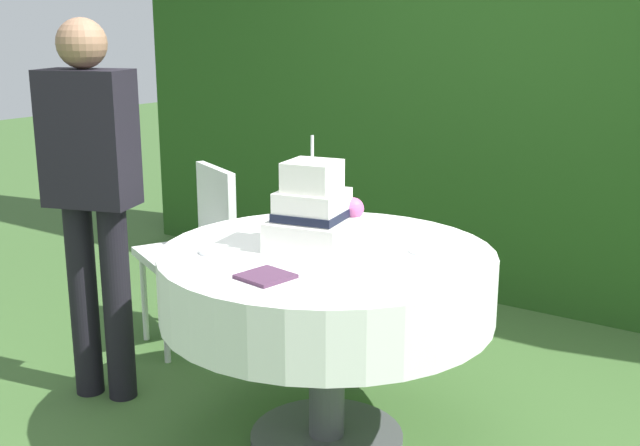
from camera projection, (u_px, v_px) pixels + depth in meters
name	position (u px, v px, depth m)	size (l,w,h in m)	color
ground_plane	(327.00, 438.00, 3.12)	(20.00, 20.00, 0.00)	#3D602D
foliage_hedge	(538.00, 61.00, 4.45)	(5.46, 0.59, 2.73)	#234C19
cake_table	(327.00, 285.00, 2.96)	(1.24, 1.24, 0.77)	#4C4C51
wedding_cake	(314.00, 213.00, 2.93)	(0.33, 0.34, 0.42)	white
serving_plate_near	(213.00, 251.00, 2.90)	(0.11, 0.11, 0.01)	white
serving_plate_far	(293.00, 220.00, 3.35)	(0.13, 0.13, 0.01)	white
serving_plate_left	(429.00, 250.00, 2.91)	(0.15, 0.15, 0.01)	white
napkin_stack	(266.00, 276.00, 2.61)	(0.15, 0.15, 0.01)	#4C2D47
garden_chair	(198.00, 239.00, 3.92)	(0.53, 0.53, 0.89)	white
standing_person	(92.00, 186.00, 3.25)	(0.41, 0.31, 1.60)	black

